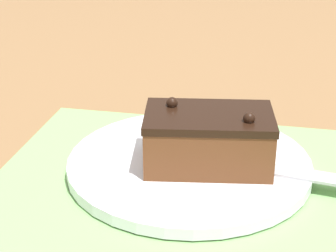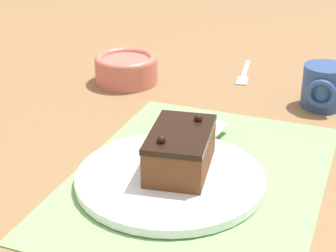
# 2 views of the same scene
# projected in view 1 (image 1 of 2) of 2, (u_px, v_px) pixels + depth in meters

# --- Properties ---
(ground_plane) EXTENTS (3.00, 3.00, 0.00)m
(ground_plane) POSITION_uv_depth(u_px,v_px,m) (212.00, 190.00, 0.57)
(ground_plane) COLOR olive
(placemat_woven) EXTENTS (0.46, 0.34, 0.00)m
(placemat_woven) POSITION_uv_depth(u_px,v_px,m) (212.00, 188.00, 0.57)
(placemat_woven) COLOR #7AB266
(placemat_woven) RESTS_ON ground_plane
(cake_plate) EXTENTS (0.26, 0.26, 0.01)m
(cake_plate) POSITION_uv_depth(u_px,v_px,m) (189.00, 164.00, 0.60)
(cake_plate) COLOR white
(cake_plate) RESTS_ON placemat_woven
(chocolate_cake) EXTENTS (0.14, 0.10, 0.07)m
(chocolate_cake) POSITION_uv_depth(u_px,v_px,m) (208.00, 139.00, 0.58)
(chocolate_cake) COLOR brown
(chocolate_cake) RESTS_ON cake_plate
(serving_knife) EXTENTS (0.22, 0.05, 0.01)m
(serving_knife) POSITION_uv_depth(u_px,v_px,m) (231.00, 160.00, 0.59)
(serving_knife) COLOR #472D19
(serving_knife) RESTS_ON cake_plate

